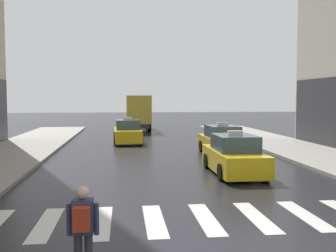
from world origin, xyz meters
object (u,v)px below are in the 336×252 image
at_px(box_truck, 138,111).
at_px(taxi_lead, 234,156).
at_px(pedestrian_with_backpack, 83,226).
at_px(taxi_second, 222,142).
at_px(taxi_third, 128,132).

bearing_deg(box_truck, taxi_lead, -82.02).
xyz_separation_m(box_truck, pedestrian_with_backpack, (-2.14, -31.45, -0.88)).
xyz_separation_m(taxi_lead, pedestrian_with_backpack, (-5.26, -9.21, 0.25)).
distance_m(taxi_second, taxi_third, 8.26).
bearing_deg(taxi_lead, taxi_third, 109.57).
distance_m(taxi_lead, taxi_third, 12.72).
bearing_deg(box_truck, pedestrian_with_backpack, -93.89).
bearing_deg(taxi_third, taxi_lead, -70.43).
bearing_deg(taxi_lead, pedestrian_with_backpack, -119.71).
bearing_deg(pedestrian_with_backpack, taxi_lead, 60.29).
height_order(taxi_second, pedestrian_with_backpack, taxi_second).
distance_m(taxi_lead, box_truck, 22.49).
xyz_separation_m(taxi_lead, taxi_second, (0.86, 5.50, 0.00)).
distance_m(taxi_second, box_truck, 17.24).
relative_size(box_truck, pedestrian_with_backpack, 4.59).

